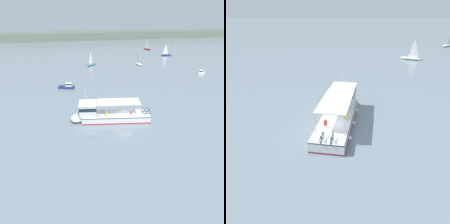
# 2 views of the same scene
# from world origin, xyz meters

# --- Properties ---
(ground_plane) EXTENTS (400.00, 400.00, 0.00)m
(ground_plane) POSITION_xyz_m (0.00, 0.00, 0.00)
(ground_plane) COLOR gray
(ferry_main) EXTENTS (13.07, 5.61, 5.32)m
(ferry_main) POSITION_xyz_m (-2.91, 0.60, 1.02)
(ferry_main) COLOR silver
(ferry_main) RESTS_ON ground
(sailboat_off_bow) EXTENTS (3.46, 4.90, 5.40)m
(sailboat_off_bow) POSITION_xyz_m (-33.97, 18.32, 0.54)
(sailboat_off_bow) COLOR white
(sailboat_off_bow) RESTS_ON ground
(sailboat_far_right) EXTENTS (3.94, 4.71, 5.40)m
(sailboat_far_right) POSITION_xyz_m (-52.07, 35.36, 0.54)
(sailboat_far_right) COLOR white
(sailboat_far_right) RESTS_ON ground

